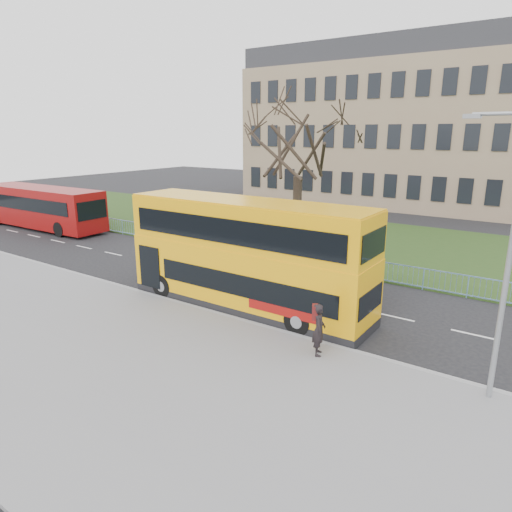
{
  "coord_description": "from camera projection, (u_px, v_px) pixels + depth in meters",
  "views": [
    {
      "loc": [
        11.19,
        -15.34,
        7.48
      ],
      "look_at": [
        -0.02,
        1.0,
        2.05
      ],
      "focal_mm": 32.0,
      "sensor_mm": 36.0,
      "label": 1
    }
  ],
  "objects": [
    {
      "name": "pavement",
      "position": [
        123.0,
        366.0,
        14.9
      ],
      "size": [
        80.0,
        10.5,
        0.12
      ],
      "primitive_type": "cube",
      "color": "slate",
      "rests_on": "ground"
    },
    {
      "name": "kerb",
      "position": [
        222.0,
        315.0,
        19.03
      ],
      "size": [
        80.0,
        0.2,
        0.14
      ],
      "primitive_type": "cube",
      "color": "gray",
      "rests_on": "ground"
    },
    {
      "name": "yellow_bus",
      "position": [
        247.0,
        252.0,
        19.41
      ],
      "size": [
        11.13,
        2.72,
        4.66
      ],
      "rotation": [
        0.0,
        0.0,
        -0.0
      ],
      "color": "#F9AA0A",
      "rests_on": "ground"
    },
    {
      "name": "grass_verge",
      "position": [
        364.0,
        242.0,
        31.65
      ],
      "size": [
        80.0,
        15.4,
        0.08
      ],
      "primitive_type": "cube",
      "color": "#213B15",
      "rests_on": "ground"
    },
    {
      "name": "street_lamp",
      "position": [
        506.0,
        251.0,
        12.04
      ],
      "size": [
        1.66,
        0.34,
        7.84
      ],
      "rotation": [
        0.0,
        0.0,
        -0.11
      ],
      "color": "gray",
      "rests_on": "pavement"
    },
    {
      "name": "red_bus",
      "position": [
        42.0,
        207.0,
        36.04
      ],
      "size": [
        12.34,
        3.12,
        3.24
      ],
      "rotation": [
        0.0,
        0.0,
        0.03
      ],
      "color": "maroon",
      "rests_on": "ground"
    },
    {
      "name": "guard_railing",
      "position": [
        313.0,
        260.0,
        25.39
      ],
      "size": [
        40.0,
        0.12,
        1.1
      ],
      "primitive_type": null,
      "color": "#729ECC",
      "rests_on": "ground"
    },
    {
      "name": "civic_building",
      "position": [
        396.0,
        136.0,
        49.0
      ],
      "size": [
        30.0,
        15.0,
        14.0
      ],
      "primitive_type": "cube",
      "color": "#887056",
      "rests_on": "ground"
    },
    {
      "name": "ground",
      "position": [
        244.0,
        305.0,
        20.28
      ],
      "size": [
        120.0,
        120.0,
        0.0
      ],
      "primitive_type": "plane",
      "color": "black",
      "rests_on": "ground"
    },
    {
      "name": "pedestrian",
      "position": [
        319.0,
        330.0,
        15.34
      ],
      "size": [
        0.69,
        0.79,
        1.82
      ],
      "primitive_type": "imported",
      "rotation": [
        0.0,
        0.0,
        2.04
      ],
      "color": "black",
      "rests_on": "pavement"
    },
    {
      "name": "bare_tree",
      "position": [
        298.0,
        162.0,
        28.38
      ],
      "size": [
        7.76,
        7.76,
        11.09
      ],
      "primitive_type": null,
      "color": "black",
      "rests_on": "grass_verge"
    }
  ]
}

